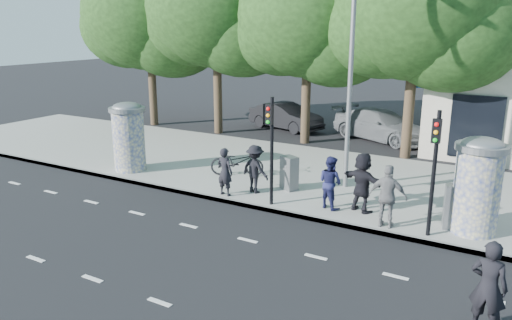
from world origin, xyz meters
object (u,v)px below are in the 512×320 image
Objects in this scene: traffic_pole_near at (271,140)px; cabinet_left at (289,173)px; traffic_pole_far at (434,161)px; bicycle at (237,162)px; car_mid at (286,116)px; ped_f at (362,182)px; cabinet_right at (455,207)px; ped_c at (330,182)px; car_right at (381,125)px; ped_b at (225,172)px; street_lamp at (351,51)px; ad_column_right at (478,183)px; ped_d at (255,169)px; ad_column_left at (129,135)px; ped_e at (388,196)px; man_road at (488,287)px.

cabinet_left is at bearing 95.75° from traffic_pole_near.
traffic_pole_far is 2.91× the size of cabinet_left.
car_mid is (-2.63, 9.23, 0.05)m from bicycle.
ped_f is 1.46× the size of cabinet_right.
car_right is (-1.57, 10.72, -0.21)m from ped_c.
traffic_pole_near is at bearing 43.47° from ped_c.
street_lamp is at bearing -133.14° from ped_b.
car_mid is (-6.91, 10.68, -0.25)m from ped_c.
cabinet_left is (-5.97, 0.74, -0.80)m from ad_column_right.
car_mid is (-4.18, 10.57, -0.24)m from ped_d.
ad_column_right is 0.78× the size of traffic_pole_far.
car_right is at bearing -94.06° from ped_b.
traffic_pole_near is 2.71× the size of cabinet_right.
cabinet_left is (-4.97, 1.64, -1.50)m from traffic_pole_far.
car_right reaches higher than cabinet_right.
street_lamp is at bearing -60.29° from ped_c.
traffic_pole_near reaches higher than ped_c.
ped_c is 4.54m from bicycle.
car_right is (-2.52, 10.51, -0.31)m from ped_f.
car_right reaches higher than bicycle.
car_mid is 0.84× the size of car_right.
car_right is (0.30, 9.76, 0.03)m from cabinet_left.
ped_b is (-1.74, 0.06, -1.27)m from traffic_pole_near.
car_right is (0.13, 11.40, -1.47)m from traffic_pole_near.
ad_column_right reaches higher than ped_b.
traffic_pole_far is at bearing -39.88° from street_lamp.
ped_f is 5.39m from bicycle.
ped_c is (8.31, -0.02, -0.56)m from ad_column_left.
ad_column_right is at bearing -157.37° from ped_f.
ped_c is 2.05m from ped_e.
ped_d is 3.68m from ped_f.
ad_column_right is at bearing 0.92° from ad_column_left.
traffic_pole_near is 1.81m from ped_d.
traffic_pole_far is at bearing 0.00° from traffic_pole_near.
ped_d is 2.07m from bicycle.
ped_c reaches higher than ped_b.
ad_column_left is 1.64× the size of ped_b.
ped_f is at bearing 9.97° from cabinet_left.
man_road is (8.34, -3.73, -0.03)m from ped_b.
traffic_pole_near is 11.49m from car_right.
ped_f reaches higher than ped_d.
ad_column_left reaches higher than car_right.
car_right is (-1.27, 8.56, -4.03)m from street_lamp.
car_right is at bearing 112.26° from traffic_pole_far.
car_right is at bearing -41.51° from bicycle.
traffic_pole_far is 1.89× the size of ped_e.
car_right is at bearing 113.19° from cabinet_left.
traffic_pole_far is 5.44m from cabinet_left.
ped_c is 2.73m from ped_d.
ped_b is 1.03m from ped_d.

